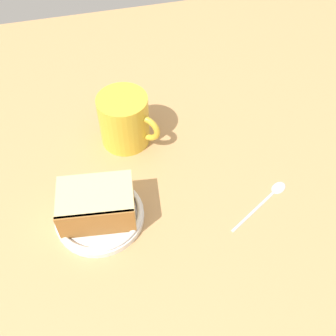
{
  "coord_description": "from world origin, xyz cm",
  "views": [
    {
      "loc": [
        -8.36,
        -35.75,
        55.13
      ],
      "look_at": [
        1.9,
        5.09,
        3.0
      ],
      "focal_mm": 42.52,
      "sensor_mm": 36.0,
      "label": 1
    }
  ],
  "objects_px": {
    "cake_slice": "(97,203)",
    "teaspoon": "(270,195)",
    "small_plate": "(99,213)",
    "tea_mug": "(125,120)"
  },
  "relations": [
    {
      "from": "tea_mug",
      "to": "teaspoon",
      "type": "bearing_deg",
      "value": -41.93
    },
    {
      "from": "cake_slice",
      "to": "tea_mug",
      "type": "relative_size",
      "value": 1.21
    },
    {
      "from": "small_plate",
      "to": "cake_slice",
      "type": "xyz_separation_m",
      "value": [
        -0.0,
        -0.0,
        0.03
      ]
    },
    {
      "from": "tea_mug",
      "to": "small_plate",
      "type": "bearing_deg",
      "value": -114.98
    },
    {
      "from": "cake_slice",
      "to": "teaspoon",
      "type": "relative_size",
      "value": 0.98
    },
    {
      "from": "small_plate",
      "to": "teaspoon",
      "type": "bearing_deg",
      "value": -6.16
    },
    {
      "from": "tea_mug",
      "to": "teaspoon",
      "type": "height_order",
      "value": "tea_mug"
    },
    {
      "from": "small_plate",
      "to": "tea_mug",
      "type": "xyz_separation_m",
      "value": [
        0.07,
        0.16,
        0.04
      ]
    },
    {
      "from": "cake_slice",
      "to": "tea_mug",
      "type": "bearing_deg",
      "value": 65.29
    },
    {
      "from": "cake_slice",
      "to": "teaspoon",
      "type": "bearing_deg",
      "value": -5.62
    }
  ]
}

